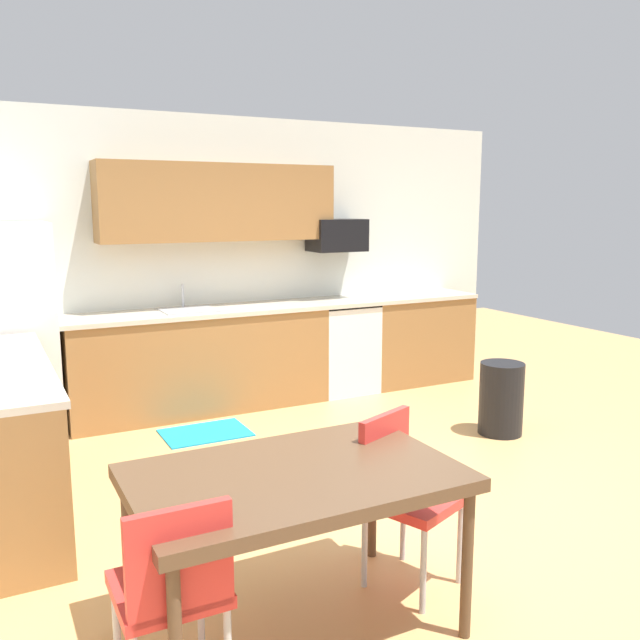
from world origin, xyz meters
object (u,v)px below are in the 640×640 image
(chair_near_table, at_px, (402,485))
(trash_bin, at_px, (501,398))
(dining_table, at_px, (295,484))
(chair_far_side, at_px, (173,585))
(oven_range, at_px, (341,347))
(microwave, at_px, (337,235))
(refrigerator, at_px, (3,334))

(chair_near_table, bearing_deg, trash_bin, 36.47)
(dining_table, bearing_deg, trash_bin, 31.13)
(chair_far_side, xyz_separation_m, trash_bin, (3.23, 1.82, -0.20))
(chair_near_table, bearing_deg, chair_far_side, -164.24)
(oven_range, height_order, microwave, microwave)
(oven_range, bearing_deg, chair_near_table, -114.20)
(chair_far_side, bearing_deg, dining_table, 21.00)
(microwave, relative_size, chair_near_table, 0.64)
(oven_range, relative_size, chair_far_side, 1.07)
(oven_range, height_order, dining_table, oven_range)
(dining_table, bearing_deg, chair_near_table, 10.62)
(trash_bin, bearing_deg, dining_table, -148.87)
(refrigerator, bearing_deg, trash_bin, -24.99)
(refrigerator, relative_size, chair_far_side, 2.05)
(trash_bin, bearing_deg, microwave, 105.87)
(oven_range, distance_m, chair_near_table, 3.55)
(refrigerator, distance_m, dining_table, 3.43)
(oven_range, distance_m, microwave, 1.13)
(chair_near_table, bearing_deg, refrigerator, 117.43)
(chair_near_table, distance_m, chair_far_side, 1.29)
(dining_table, relative_size, chair_near_table, 1.65)
(oven_range, relative_size, chair_near_table, 1.07)
(microwave, height_order, chair_far_side, microwave)
(microwave, bearing_deg, chair_far_side, -126.20)
(refrigerator, relative_size, trash_bin, 2.91)
(dining_table, bearing_deg, oven_range, 57.99)
(oven_range, relative_size, microwave, 1.69)
(chair_far_side, distance_m, trash_bin, 3.71)
(microwave, xyz_separation_m, chair_far_side, (-2.70, -3.69, -1.07))
(refrigerator, distance_m, oven_range, 3.12)
(refrigerator, bearing_deg, chair_far_side, -83.61)
(dining_table, xyz_separation_m, chair_near_table, (0.64, 0.12, -0.18))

